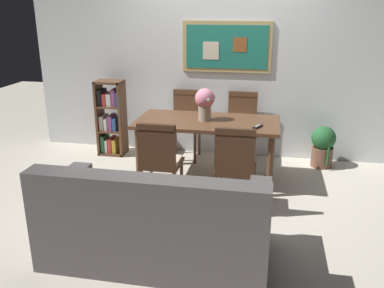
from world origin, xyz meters
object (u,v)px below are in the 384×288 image
object	(u,v)px
leather_couch	(155,226)
bookshelf	(111,119)
potted_ivy	(323,146)
dining_chair_far_left	(186,119)
dining_chair_near_right	(235,162)
flower_vase	(205,102)
dining_table	(207,128)
dining_chair_near_left	(159,157)
dining_chair_far_right	(242,121)
tv_remote	(258,127)

from	to	relation	value
leather_couch	bookshelf	size ratio (longest dim) A/B	1.75
potted_ivy	dining_chair_far_left	bearing A→B (deg)	179.03
dining_chair_near_right	flower_vase	size ratio (longest dim) A/B	2.48
dining_table	leather_couch	size ratio (longest dim) A/B	0.91
potted_ivy	dining_chair_near_left	bearing A→B (deg)	-140.25
dining_chair_far_right	tv_remote	size ratio (longest dim) A/B	5.70
dining_table	dining_chair_far_right	xyz separation A→B (m)	(0.34, 0.75, -0.10)
dining_chair_near_right	flower_vase	world-z (taller)	flower_vase
dining_table	flower_vase	distance (m)	0.31
dining_table	dining_chair_near_right	distance (m)	0.86
flower_vase	dining_chair_near_left	bearing A→B (deg)	-113.64
dining_table	dining_chair_far_right	world-z (taller)	dining_chair_far_right
dining_chair_near_right	potted_ivy	xyz separation A→B (m)	(0.99, 1.47, -0.26)
dining_chair_near_right	dining_chair_far_right	bearing A→B (deg)	92.15
dining_chair_far_right	leather_couch	xyz separation A→B (m)	(-0.50, -2.45, -0.23)
dining_chair_near_left	leather_couch	distance (m)	0.99
dining_chair_near_left	bookshelf	bearing A→B (deg)	127.35
flower_vase	dining_chair_far_left	bearing A→B (deg)	117.19
bookshelf	dining_chair_far_left	bearing A→B (deg)	4.69
dining_chair_far_left	bookshelf	size ratio (longest dim) A/B	0.88
dining_table	potted_ivy	size ratio (longest dim) A/B	3.05
dining_chair_far_right	potted_ivy	size ratio (longest dim) A/B	1.71
dining_chair_near_left	bookshelf	distance (m)	1.77
dining_chair_far_left	flower_vase	world-z (taller)	flower_vase
bookshelf	flower_vase	bearing A→B (deg)	-24.51
leather_couch	dining_chair_far_right	bearing A→B (deg)	78.56
dining_chair_near_right	flower_vase	bearing A→B (deg)	119.08
dining_chair_far_left	potted_ivy	distance (m)	1.82
flower_vase	tv_remote	size ratio (longest dim) A/B	2.30
dining_chair_near_left	potted_ivy	xyz separation A→B (m)	(1.76, 1.46, -0.26)
dining_chair_near_right	tv_remote	distance (m)	0.64
potted_ivy	dining_chair_near_right	bearing A→B (deg)	-124.12
leather_couch	dining_chair_near_left	bearing A→B (deg)	102.63
leather_couch	dining_chair_near_right	bearing A→B (deg)	59.57
dining_chair_far_left	potted_ivy	bearing A→B (deg)	-0.97
dining_chair_near_right	bookshelf	bearing A→B (deg)	142.44
dining_chair_near_right	dining_table	bearing A→B (deg)	117.56
bookshelf	tv_remote	size ratio (longest dim) A/B	6.45
dining_chair_far_right	potted_ivy	distance (m)	1.08
leather_couch	potted_ivy	xyz separation A→B (m)	(1.55, 2.41, -0.03)
dining_chair_near_right	potted_ivy	size ratio (longest dim) A/B	1.71
dining_chair_far_right	dining_chair_near_left	bearing A→B (deg)	-115.22
dining_chair_near_right	bookshelf	size ratio (longest dim) A/B	0.88
dining_chair_near_left	dining_chair_far_right	world-z (taller)	same
dining_chair_near_right	dining_chair_far_left	xyz separation A→B (m)	(-0.80, 1.50, 0.00)
dining_chair_far_left	tv_remote	size ratio (longest dim) A/B	5.70
dining_chair_near_right	potted_ivy	world-z (taller)	dining_chair_near_right
leather_couch	flower_vase	xyz separation A→B (m)	(0.12, 1.71, 0.64)
dining_chair_far_left	dining_chair_far_right	distance (m)	0.75
bookshelf	tv_remote	distance (m)	2.20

